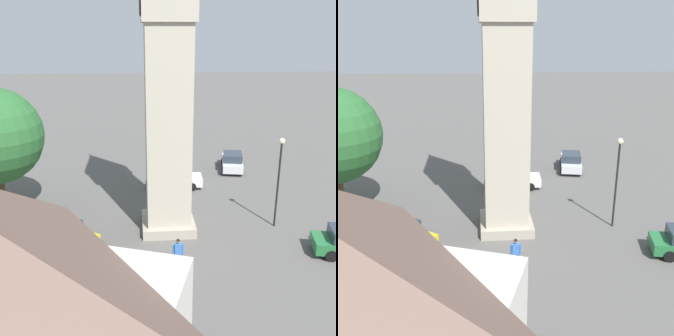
{
  "view_description": "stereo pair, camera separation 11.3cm",
  "coord_description": "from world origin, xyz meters",
  "views": [
    {
      "loc": [
        21.78,
        -1.79,
        11.43
      ],
      "look_at": [
        0.0,
        0.0,
        3.91
      ],
      "focal_mm": 42.11,
      "sensor_mm": 36.0,
      "label": 1
    },
    {
      "loc": [
        21.79,
        -1.67,
        11.43
      ],
      "look_at": [
        0.0,
        0.0,
        3.91
      ],
      "focal_mm": 42.11,
      "sensor_mm": 36.0,
      "label": 2
    }
  ],
  "objects": [
    {
      "name": "ground_plane",
      "position": [
        0.0,
        0.0,
        0.0
      ],
      "size": [
        200.0,
        200.0,
        0.0
      ],
      "primitive_type": "plane",
      "color": "#565451"
    },
    {
      "name": "pedestrian",
      "position": [
        4.46,
        0.15,
        1.01
      ],
      "size": [
        0.23,
        0.56,
        1.69
      ],
      "color": "#706656",
      "rests_on": "ground"
    },
    {
      "name": "clock_tower",
      "position": [
        0.0,
        0.0,
        12.39
      ],
      "size": [
        3.81,
        3.81,
        21.18
      ],
      "color": "#A59C89",
      "rests_on": "ground"
    },
    {
      "name": "car_black_far",
      "position": [
        -10.47,
        6.52,
        0.76
      ],
      "size": [
        4.37,
        2.45,
        1.53
      ],
      "color": "silver",
      "rests_on": "ground"
    },
    {
      "name": "car_red_corner",
      "position": [
        1.72,
        -6.1,
        0.76
      ],
      "size": [
        3.76,
        4.34,
        1.53
      ],
      "color": "gold",
      "rests_on": "ground"
    },
    {
      "name": "lamp_post",
      "position": [
        0.29,
        6.63,
        3.72
      ],
      "size": [
        0.36,
        0.36,
        5.66
      ],
      "color": "black",
      "rests_on": "ground"
    },
    {
      "name": "car_silver_kerb",
      "position": [
        -6.72,
        1.16,
        0.76
      ],
      "size": [
        1.96,
        4.2,
        1.53
      ],
      "color": "white",
      "rests_on": "ground"
    }
  ]
}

